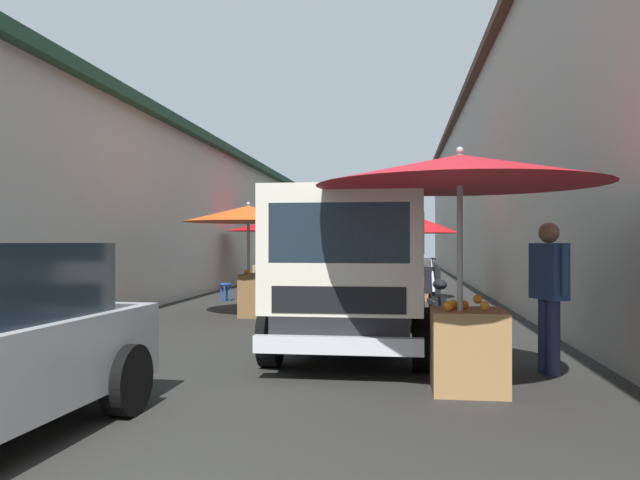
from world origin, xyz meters
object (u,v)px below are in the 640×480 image
(parked_scooter, at_px, (437,293))
(vendor_by_crates, at_px, (549,286))
(fruit_stall_far_right, at_px, (251,230))
(plastic_stool, at_px, (226,288))
(fruit_stall_mid_lane, at_px, (461,197))
(fruit_stall_far_left, at_px, (415,238))
(fruit_stall_near_right, at_px, (267,236))
(delivery_truck, at_px, (350,275))

(parked_scooter, bearing_deg, vendor_by_crates, -170.91)
(fruit_stall_far_right, bearing_deg, plastic_stool, 23.76)
(fruit_stall_mid_lane, bearing_deg, plastic_stool, 28.43)
(fruit_stall_far_left, height_order, fruit_stall_near_right, fruit_stall_far_left)
(fruit_stall_far_left, distance_m, plastic_stool, 4.91)
(fruit_stall_far_left, distance_m, fruit_stall_near_right, 5.65)
(delivery_truck, xyz_separation_m, parked_scooter, (4.85, -1.36, -0.59))
(plastic_stool, bearing_deg, parked_scooter, -116.09)
(fruit_stall_mid_lane, distance_m, parked_scooter, 6.70)
(delivery_truck, relative_size, parked_scooter, 2.92)
(fruit_stall_far_right, bearing_deg, delivery_truck, -151.25)
(fruit_stall_far_left, xyz_separation_m, plastic_stool, (-0.78, 4.69, -1.25))
(parked_scooter, bearing_deg, plastic_stool, 63.91)
(plastic_stool, bearing_deg, fruit_stall_far_right, -156.24)
(fruit_stall_near_right, height_order, parked_scooter, fruit_stall_near_right)
(fruit_stall_far_right, xyz_separation_m, vendor_by_crates, (-4.88, -4.53, -0.73))
(fruit_stall_far_right, relative_size, delivery_truck, 0.52)
(fruit_stall_near_right, bearing_deg, vendor_by_crates, -154.80)
(delivery_truck, relative_size, vendor_by_crates, 2.95)
(fruit_stall_mid_lane, height_order, plastic_stool, fruit_stall_mid_lane)
(fruit_stall_far_right, relative_size, fruit_stall_far_left, 1.16)
(fruit_stall_far_right, xyz_separation_m, fruit_stall_mid_lane, (-5.85, -3.49, 0.19))
(delivery_truck, bearing_deg, plastic_stool, 26.65)
(parked_scooter, bearing_deg, fruit_stall_far_left, 5.92)
(fruit_stall_mid_lane, bearing_deg, delivery_truck, 35.45)
(fruit_stall_mid_lane, distance_m, delivery_truck, 2.25)
(fruit_stall_far_right, relative_size, vendor_by_crates, 1.53)
(parked_scooter, bearing_deg, fruit_stall_far_right, 100.75)
(fruit_stall_mid_lane, distance_m, fruit_stall_far_left, 9.79)
(fruit_stall_mid_lane, relative_size, fruit_stall_near_right, 1.09)
(fruit_stall_far_right, distance_m, fruit_stall_mid_lane, 6.81)
(parked_scooter, bearing_deg, delivery_truck, 164.35)
(fruit_stall_far_right, height_order, vendor_by_crates, fruit_stall_far_right)
(vendor_by_crates, relative_size, plastic_stool, 3.85)
(fruit_stall_far_right, relative_size, parked_scooter, 1.52)
(plastic_stool, bearing_deg, delivery_truck, -153.35)
(fruit_stall_far_left, relative_size, parked_scooter, 1.31)
(fruit_stall_far_left, bearing_deg, vendor_by_crates, -172.07)
(fruit_stall_far_left, height_order, delivery_truck, fruit_stall_far_left)
(fruit_stall_far_right, xyz_separation_m, fruit_stall_near_right, (7.33, 1.21, -0.04))
(fruit_stall_far_right, bearing_deg, parked_scooter, -79.25)
(fruit_stall_mid_lane, bearing_deg, vendor_by_crates, -47.03)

